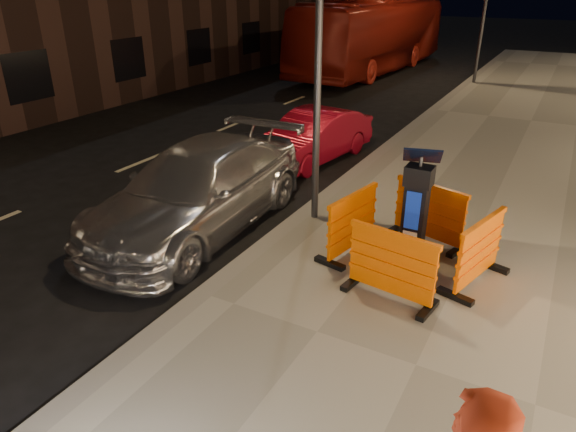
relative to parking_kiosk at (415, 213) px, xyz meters
The scene contains 13 objects.
ground_plane 3.27m from the parking_kiosk, 137.59° to the right, with size 120.00×120.00×0.00m, color black.
sidewalk 2.41m from the parking_kiosk, 71.20° to the right, with size 6.00×60.00×0.15m, color gray.
kerb 3.25m from the parking_kiosk, 137.59° to the right, with size 0.30×60.00×0.15m, color slate.
parking_kiosk is the anchor object (origin of this frame).
barrier_front 1.03m from the parking_kiosk, 90.00° to the right, with size 1.28×0.53×1.00m, color #FF6200.
barrier_back 1.03m from the parking_kiosk, 90.00° to the left, with size 1.28×0.53×1.00m, color #FF6200.
barrier_kerbside 1.03m from the parking_kiosk, behind, with size 1.28×0.53×1.00m, color #FF6200.
barrier_bldgside 1.03m from the parking_kiosk, ahead, with size 1.28×0.53×1.00m, color #FF6200.
car_silver 3.93m from the parking_kiosk, behind, with size 2.06×5.06×1.47m, color silver.
car_red 5.61m from the parking_kiosk, 131.66° to the left, with size 1.28×3.67×1.21m, color maroon.
bus_doubledecker 18.81m from the parking_kiosk, 112.23° to the left, with size 2.81×12.03×3.35m, color maroon.
street_lamp_mid 3.07m from the parking_kiosk, 155.96° to the left, with size 0.12×0.12×6.00m, color #3F3F44.
street_lamp_far 16.18m from the parking_kiosk, 97.30° to the left, with size 0.12×0.12×6.00m, color #3F3F44.
Camera 1 is at (3.92, -4.66, 4.12)m, focal length 32.00 mm.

